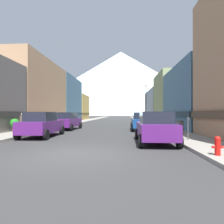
{
  "coord_description": "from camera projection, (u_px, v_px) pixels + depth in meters",
  "views": [
    {
      "loc": [
        2.02,
        -7.76,
        1.68
      ],
      "look_at": [
        -0.66,
        36.87,
        2.01
      ],
      "focal_mm": 30.7,
      "sensor_mm": 36.0,
      "label": 1
    }
  ],
  "objects": [
    {
      "name": "parking_meter_near",
      "position": [
        188.0,
        125.0,
        11.08
      ],
      "size": [
        0.14,
        0.1,
        1.33
      ],
      "color": "#595960",
      "rests_on": "sidewalk_right"
    },
    {
      "name": "storefront_right_3",
      "position": [
        165.0,
        106.0,
        42.14
      ],
      "size": [
        7.83,
        13.73,
        6.71
      ],
      "color": "#99A5B2",
      "rests_on": "ground"
    },
    {
      "name": "storefront_left_3",
      "position": [
        69.0,
        108.0,
        48.99
      ],
      "size": [
        9.1,
        8.95,
        6.37
      ],
      "color": "#D8B259",
      "rests_on": "ground"
    },
    {
      "name": "trash_bin_right",
      "position": [
        180.0,
        127.0,
        14.72
      ],
      "size": [
        0.59,
        0.59,
        0.98
      ],
      "color": "#4C5156",
      "rests_on": "sidewalk_right"
    },
    {
      "name": "storefront_left_1",
      "position": [
        22.0,
        95.0,
        25.62
      ],
      "size": [
        8.49,
        12.75,
        8.66
      ],
      "color": "tan",
      "rests_on": "ground"
    },
    {
      "name": "sidewalk_right",
      "position": [
        143.0,
        121.0,
        42.42
      ],
      "size": [
        2.5,
        100.0,
        0.15
      ],
      "primitive_type": "cube",
      "color": "gray",
      "rests_on": "ground"
    },
    {
      "name": "car_right_0",
      "position": [
        155.0,
        127.0,
        10.82
      ],
      "size": [
        2.11,
        4.42,
        1.78
      ],
      "color": "#591E72",
      "rests_on": "ground"
    },
    {
      "name": "car_left_0",
      "position": [
        42.0,
        124.0,
        13.67
      ],
      "size": [
        2.12,
        4.43,
        1.78
      ],
      "color": "#591E72",
      "rests_on": "ground"
    },
    {
      "name": "storefront_right_1",
      "position": [
        209.0,
        99.0,
        20.73
      ],
      "size": [
        7.96,
        10.86,
        6.79
      ],
      "color": "slate",
      "rests_on": "ground"
    },
    {
      "name": "storefront_left_2",
      "position": [
        54.0,
        101.0,
        38.12
      ],
      "size": [
        8.95,
        11.72,
        8.75
      ],
      "color": "slate",
      "rests_on": "ground"
    },
    {
      "name": "mountain_backdrop",
      "position": [
        121.0,
        83.0,
        267.81
      ],
      "size": [
        267.17,
        267.17,
        88.04
      ],
      "primitive_type": "cone",
      "color": "silver",
      "rests_on": "ground"
    },
    {
      "name": "sidewalk_left",
      "position": [
        87.0,
        121.0,
        43.17
      ],
      "size": [
        2.5,
        100.0,
        0.15
      ],
      "primitive_type": "cube",
      "color": "gray",
      "rests_on": "ground"
    },
    {
      "name": "pedestrian_0",
      "position": [
        22.0,
        123.0,
        15.63
      ],
      "size": [
        0.36,
        0.36,
        1.58
      ],
      "color": "brown",
      "rests_on": "sidewalk_left"
    },
    {
      "name": "potted_plant_0",
      "position": [
        15.0,
        124.0,
        15.85
      ],
      "size": [
        0.73,
        0.73,
        1.1
      ],
      "color": "brown",
      "rests_on": "sidewalk_left"
    },
    {
      "name": "streetlamp_right",
      "position": [
        146.0,
        98.0,
        28.3
      ],
      "size": [
        0.36,
        0.36,
        5.86
      ],
      "color": "black",
      "rests_on": "sidewalk_right"
    },
    {
      "name": "car_left_1",
      "position": [
        67.0,
        121.0,
        19.86
      ],
      "size": [
        2.22,
        4.47,
        1.78
      ],
      "color": "#591E72",
      "rests_on": "ground"
    },
    {
      "name": "car_right_1",
      "position": [
        141.0,
        121.0,
        18.98
      ],
      "size": [
        2.12,
        4.43,
        1.78
      ],
      "color": "#19478C",
      "rests_on": "ground"
    },
    {
      "name": "ground_plane",
      "position": [
        74.0,
        154.0,
        7.86
      ],
      "size": [
        400.0,
        400.0,
        0.0
      ],
      "primitive_type": "plane",
      "color": "#333333"
    },
    {
      "name": "fire_hydrant_near",
      "position": [
        218.0,
        145.0,
        6.97
      ],
      "size": [
        0.4,
        0.22,
        0.7
      ],
      "color": "red",
      "rests_on": "sidewalk_right"
    },
    {
      "name": "storefront_right_2",
      "position": [
        187.0,
        100.0,
        30.58
      ],
      "size": [
        9.67,
        8.44,
        8.05
      ],
      "color": "#8C9966",
      "rests_on": "ground"
    }
  ]
}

